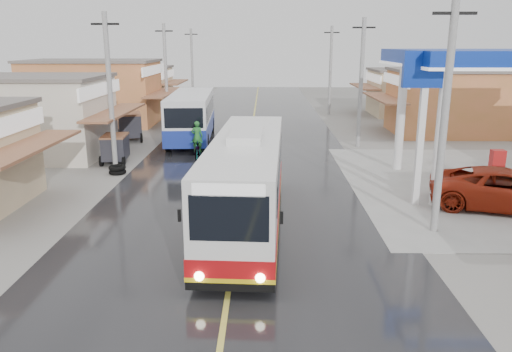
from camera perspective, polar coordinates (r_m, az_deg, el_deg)
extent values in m
plane|color=slate|center=(17.99, -2.14, -6.17)|extent=(120.00, 120.00, 0.00)
cube|color=black|center=(32.42, -0.74, 3.44)|extent=(12.00, 90.00, 0.02)
cube|color=#D8CC4C|center=(32.42, -0.74, 3.46)|extent=(0.15, 90.00, 0.01)
cylinder|color=white|center=(26.96, 16.21, 6.41)|extent=(0.44, 0.44, 5.50)
cylinder|color=white|center=(21.31, 20.32, 3.93)|extent=(0.44, 0.44, 5.50)
cube|color=#B21919|center=(25.81, 25.80, 1.07)|extent=(0.60, 0.45, 1.50)
cube|color=white|center=(21.01, 18.31, 4.66)|extent=(0.25, 0.25, 6.00)
cube|color=navy|center=(20.75, 18.88, 11.46)|extent=(1.80, 0.30, 1.40)
cube|color=silver|center=(17.76, -1.06, -0.04)|extent=(2.81, 11.16, 2.72)
cube|color=black|center=(18.19, -1.03, -4.47)|extent=(2.83, 11.18, 0.28)
cube|color=#A50D11|center=(18.04, -1.04, -3.08)|extent=(2.85, 11.20, 0.51)
cube|color=gold|center=(18.14, -1.04, -4.00)|extent=(2.86, 11.21, 0.13)
cube|color=black|center=(18.13, -0.94, 1.25)|extent=(2.74, 8.86, 0.92)
cube|color=black|center=(12.43, -3.10, -4.83)|extent=(2.01, 0.21, 1.20)
cube|color=black|center=(23.01, 0.04, 4.43)|extent=(2.01, 0.21, 1.01)
cube|color=white|center=(12.20, -3.15, -1.57)|extent=(1.81, 0.20, 0.32)
cube|color=silver|center=(17.43, -1.08, 4.72)|extent=(1.23, 2.81, 0.28)
cylinder|color=black|center=(14.70, -6.21, -9.03)|extent=(0.37, 1.03, 1.01)
cylinder|color=black|center=(14.51, 1.73, -9.28)|extent=(0.37, 1.03, 1.01)
cylinder|color=black|center=(21.58, -2.95, -1.09)|extent=(0.37, 1.03, 1.01)
cylinder|color=black|center=(21.45, 2.38, -1.18)|extent=(0.37, 1.03, 1.01)
sphere|color=#FFF2CC|center=(13.09, -6.51, -11.30)|extent=(0.27, 0.27, 0.26)
sphere|color=#FFF2CC|center=(12.92, 0.49, -11.57)|extent=(0.27, 0.27, 0.26)
cube|color=black|center=(12.89, -8.75, -4.47)|extent=(0.08, 0.08, 0.32)
cube|color=black|center=(12.61, 2.95, -4.77)|extent=(0.08, 0.08, 0.32)
cube|color=silver|center=(34.22, -7.39, 7.12)|extent=(3.04, 9.73, 2.67)
cube|color=#1C309A|center=(34.35, -7.34, 5.62)|extent=(3.08, 9.77, 1.07)
cube|color=black|center=(34.17, -7.41, 7.74)|extent=(3.00, 8.13, 0.96)
cube|color=black|center=(29.48, -8.27, 6.57)|extent=(2.27, 0.23, 1.18)
cylinder|color=black|center=(31.22, -10.01, 3.78)|extent=(0.37, 1.08, 1.07)
cylinder|color=black|center=(30.98, -5.75, 3.85)|extent=(0.37, 1.08, 1.07)
cylinder|color=black|center=(37.90, -8.61, 5.79)|extent=(0.37, 1.08, 1.07)
cylinder|color=black|center=(37.70, -5.08, 5.85)|extent=(0.37, 1.08, 1.07)
imported|color=#9C240F|center=(22.29, 26.75, -1.41)|extent=(6.44, 4.38, 1.64)
imported|color=black|center=(29.18, -6.64, 3.09)|extent=(0.72, 2.05, 1.07)
imported|color=#246C2B|center=(28.80, -6.75, 4.50)|extent=(0.65, 0.43, 1.79)
cube|color=#26262D|center=(28.69, -15.77, 3.15)|extent=(1.38, 1.98, 1.22)
cube|color=brown|center=(28.57, -15.86, 4.45)|extent=(1.43, 2.03, 0.09)
cylinder|color=black|center=(28.33, -17.25, 1.63)|extent=(0.22, 0.58, 0.56)
cylinder|color=black|center=(29.58, -16.69, 2.22)|extent=(0.22, 0.58, 0.56)
cylinder|color=black|center=(27.90, -14.88, 1.60)|extent=(0.16, 0.57, 0.56)
cube|color=#26262D|center=(35.28, -14.24, 5.66)|extent=(2.06, 2.57, 1.46)
cube|color=brown|center=(35.17, -14.32, 6.92)|extent=(2.13, 2.64, 0.11)
cylinder|color=black|center=(34.61, -15.40, 4.19)|extent=(0.39, 0.70, 0.67)
cylinder|color=black|center=(36.15, -15.46, 4.62)|extent=(0.39, 0.70, 0.67)
cylinder|color=black|center=(34.44, -12.96, 4.29)|extent=(0.33, 0.68, 0.67)
torus|color=black|center=(26.46, -15.54, 0.47)|extent=(0.87, 0.87, 0.22)
torus|color=black|center=(26.41, -15.58, 0.94)|extent=(0.87, 0.87, 0.22)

